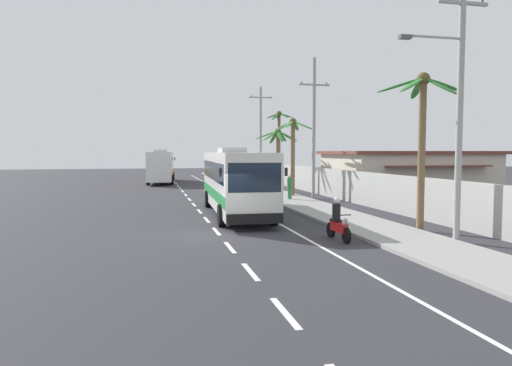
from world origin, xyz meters
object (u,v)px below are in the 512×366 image
coach_bus_foreground (235,180)px  coach_bus_far_lane (161,166)px  palm_fourth (278,143)px  palm_second (422,121)px  motorcycle_beside_bus (235,189)px  pedestrian_near_kerb (290,186)px  roadside_building (407,173)px  utility_pole_mid (314,127)px  utility_pole_far (261,134)px  pedestrian_midwalk (256,180)px  palm_third (279,135)px  motorcycle_trailing (338,223)px  utility_pole_nearest (458,100)px  palm_nearest (293,142)px

coach_bus_foreground → coach_bus_far_lane: size_ratio=1.00×
palm_fourth → palm_second: bearing=-88.3°
motorcycle_beside_bus → pedestrian_near_kerb: (3.20, -3.51, 0.37)m
motorcycle_beside_bus → roadside_building: roadside_building is taller
utility_pole_mid → utility_pole_far: bearing=90.0°
pedestrian_midwalk → utility_pole_mid: (2.45, -7.58, 4.20)m
utility_pole_far → roadside_building: 17.41m
palm_third → motorcycle_trailing: bearing=-101.4°
palm_third → roadside_building: palm_third is taller
motorcycle_beside_bus → utility_pole_far: utility_pole_far is taller
utility_pole_far → roadside_building: utility_pole_far is taller
motorcycle_beside_bus → motorcycle_trailing: 17.82m
coach_bus_far_lane → pedestrian_near_kerb: (8.23, -21.71, -0.89)m
pedestrian_midwalk → utility_pole_mid: size_ratio=0.16×
utility_pole_nearest → palm_second: (0.16, 2.55, -0.60)m
coach_bus_far_lane → pedestrian_near_kerb: size_ratio=7.11×
motorcycle_trailing → palm_nearest: 17.62m
coach_bus_foreground → utility_pole_far: bearing=73.3°
roadside_building → palm_fourth: bearing=147.7°
pedestrian_near_kerb → palm_third: 16.86m
coach_bus_foreground → utility_pole_nearest: (6.62, -9.76, 3.44)m
palm_fourth → palm_nearest: bearing=-92.2°
pedestrian_near_kerb → roadside_building: bearing=-158.6°
palm_nearest → pedestrian_midwalk: bearing=105.9°
pedestrian_near_kerb → palm_nearest: bearing=-100.2°
motorcycle_beside_bus → utility_pole_far: bearing=68.9°
coach_bus_foreground → pedestrian_near_kerb: size_ratio=7.13×
utility_pole_nearest → palm_fourth: utility_pole_nearest is taller
motorcycle_trailing → palm_nearest: bearing=78.5°
motorcycle_trailing → utility_pole_mid: bearing=73.7°
palm_nearest → palm_second: size_ratio=0.88×
coach_bus_foreground → palm_third: (8.62, 21.91, 3.27)m
motorcycle_trailing → pedestrian_near_kerb: size_ratio=1.16×
utility_pole_mid → coach_bus_foreground: bearing=-136.5°
utility_pole_mid → pedestrian_near_kerb: bearing=-165.0°
palm_fourth → coach_bus_far_lane: bearing=123.6°
motorcycle_beside_bus → utility_pole_far: 14.96m
coach_bus_foreground → utility_pole_nearest: 12.28m
utility_pole_far → palm_third: (1.77, -0.85, -0.15)m
utility_pole_mid → palm_nearest: utility_pole_mid is taller
motorcycle_trailing → utility_pole_far: (4.32, 31.06, 4.66)m
utility_pole_nearest → palm_third: size_ratio=1.31×
pedestrian_near_kerb → palm_second: bearing=109.1°
coach_bus_foreground → utility_pole_mid: (6.86, 6.50, 3.29)m
utility_pole_far → palm_nearest: utility_pole_far is taller
pedestrian_near_kerb → palm_third: (3.68, 15.92, 4.15)m
palm_fourth → motorcycle_beside_bus: bearing=-138.2°
palm_third → utility_pole_nearest: bearing=-93.6°
utility_pole_nearest → utility_pole_mid: utility_pole_nearest is taller
coach_bus_far_lane → roadside_building: 27.05m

